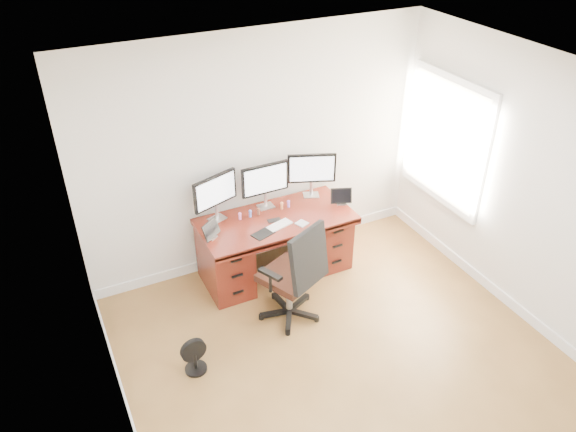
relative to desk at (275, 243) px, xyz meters
name	(u,v)px	position (x,y,z in m)	size (l,w,h in m)	color
ground	(360,381)	(0.00, -1.83, -0.40)	(4.50, 4.50, 0.00)	brown
back_wall	(258,152)	(0.00, 0.42, 0.95)	(4.00, 0.10, 2.70)	silver
right_wall	(544,201)	(2.00, -1.72, 0.95)	(0.10, 4.50, 2.70)	silver
desk	(275,243)	(0.00, 0.00, 0.00)	(1.70, 0.80, 0.75)	#591B11
office_chair	(294,289)	(-0.16, -0.78, -0.02)	(0.81, 0.81, 1.15)	black
floor_fan	(195,356)	(-1.31, -1.03, -0.23)	(0.25, 0.21, 0.36)	black
monitor_left	(215,192)	(-0.58, 0.24, 0.68)	(0.53, 0.22, 0.53)	silver
monitor_center	(265,181)	(0.00, 0.24, 0.68)	(0.55, 0.14, 0.53)	silver
monitor_right	(312,170)	(0.58, 0.24, 0.68)	(0.52, 0.23, 0.53)	silver
tablet_left	(211,231)	(-0.75, -0.08, 0.43)	(0.23, 0.20, 0.19)	silver
tablet_right	(342,197)	(0.80, -0.08, 0.43)	(0.25, 0.15, 0.19)	silver
keyboard	(279,225)	(-0.03, -0.18, 0.36)	(0.28, 0.12, 0.01)	white
trackpad	(302,223)	(0.20, -0.25, 0.35)	(0.11, 0.11, 0.01)	#BABDC2
drawing_tablet	(263,234)	(-0.25, -0.25, 0.35)	(0.23, 0.14, 0.01)	black
phone	(274,220)	(-0.04, -0.07, 0.35)	(0.15, 0.07, 0.01)	black
figurine_pink	(240,216)	(-0.36, 0.12, 0.40)	(0.04, 0.04, 0.09)	pink
figurine_blue	(250,213)	(-0.24, 0.12, 0.40)	(0.04, 0.04, 0.09)	#6478E9
figurine_brown	(258,211)	(-0.14, 0.12, 0.40)	(0.04, 0.04, 0.09)	brown
figurine_orange	(282,205)	(0.14, 0.12, 0.40)	(0.04, 0.04, 0.09)	#EE8C53
figurine_purple	(289,203)	(0.23, 0.12, 0.40)	(0.04, 0.04, 0.09)	#9E68E5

